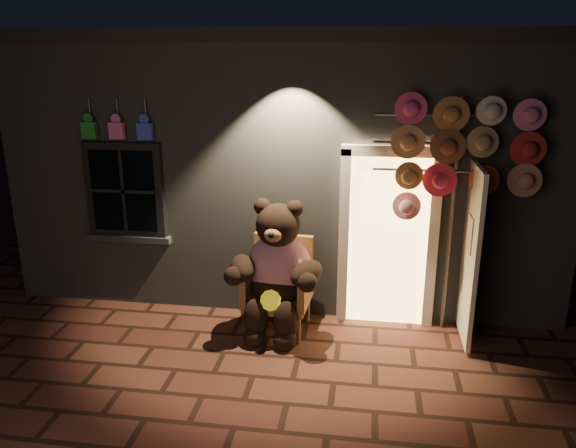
# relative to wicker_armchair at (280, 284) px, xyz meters

# --- Properties ---
(ground) EXTENTS (60.00, 60.00, 0.00)m
(ground) POSITION_rel_wicker_armchair_xyz_m (-0.10, -1.14, -0.55)
(ground) COLOR #583021
(ground) RESTS_ON ground
(shop_building) EXTENTS (7.30, 5.95, 3.51)m
(shop_building) POSITION_rel_wicker_armchair_xyz_m (-0.10, 2.85, 1.19)
(shop_building) COLOR slate
(shop_building) RESTS_ON ground
(wicker_armchair) EXTENTS (0.81, 0.74, 1.10)m
(wicker_armchair) POSITION_rel_wicker_armchair_xyz_m (0.00, 0.00, 0.00)
(wicker_armchair) COLOR olive
(wicker_armchair) RESTS_ON ground
(teddy_bear) EXTENTS (1.19, 0.96, 1.64)m
(teddy_bear) POSITION_rel_wicker_armchair_xyz_m (-0.01, -0.14, 0.23)
(teddy_bear) COLOR #B21331
(teddy_bear) RESTS_ON ground
(hat_rack) EXTENTS (1.76, 0.22, 2.77)m
(hat_rack) POSITION_rel_wicker_armchair_xyz_m (1.96, 0.14, 1.61)
(hat_rack) COLOR #59595E
(hat_rack) RESTS_ON ground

